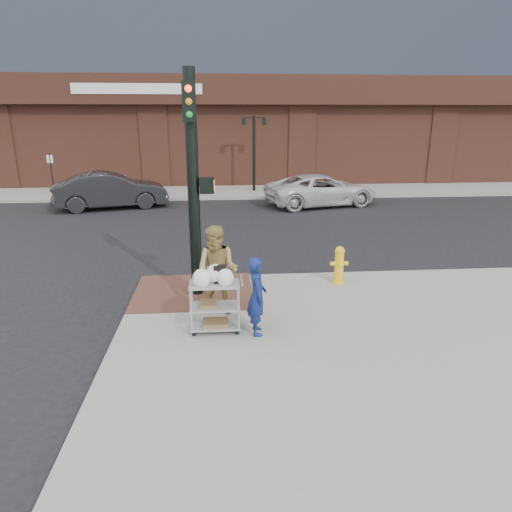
{
  "coord_description": "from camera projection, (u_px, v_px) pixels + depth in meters",
  "views": [
    {
      "loc": [
        0.08,
        -9.36,
        4.2
      ],
      "look_at": [
        0.84,
        0.11,
        1.25
      ],
      "focal_mm": 32.0,
      "sensor_mm": 36.0,
      "label": 1
    }
  ],
  "objects": [
    {
      "name": "woman_blue",
      "position": [
        257.0,
        296.0,
        8.63
      ],
      "size": [
        0.39,
        0.57,
        1.54
      ],
      "primitive_type": "imported",
      "rotation": [
        0.0,
        0.0,
        1.61
      ],
      "color": "navy",
      "rests_on": "sidewalk_near"
    },
    {
      "name": "newsbox_red",
      "position": [
        99.0,
        185.0,
        23.9
      ],
      "size": [
        0.54,
        0.51,
        1.05
      ],
      "primitive_type": "cube",
      "rotation": [
        0.0,
        0.0,
        -0.29
      ],
      "color": "#B0142A",
      "rests_on": "sidewalk_far"
    },
    {
      "name": "traffic_signal_pole",
      "position": [
        194.0,
        180.0,
        10.01
      ],
      "size": [
        0.61,
        0.51,
        5.0
      ],
      "color": "black",
      "rests_on": "sidewalk_near"
    },
    {
      "name": "minivan_white",
      "position": [
        321.0,
        190.0,
        21.85
      ],
      "size": [
        5.79,
        3.7,
        1.49
      ],
      "primitive_type": "imported",
      "rotation": [
        0.0,
        0.0,
        1.82
      ],
      "color": "silver",
      "rests_on": "ground"
    },
    {
      "name": "parking_sign",
      "position": [
        52.0,
        175.0,
        23.41
      ],
      "size": [
        0.05,
        0.05,
        2.2
      ],
      "primitive_type": "cylinder",
      "color": "black",
      "rests_on": "sidewalk_far"
    },
    {
      "name": "lamp_post",
      "position": [
        254.0,
        145.0,
        24.76
      ],
      "size": [
        1.32,
        0.22,
        4.0
      ],
      "color": "black",
      "rests_on": "sidewalk_far"
    },
    {
      "name": "sedan_dark",
      "position": [
        111.0,
        190.0,
        21.17
      ],
      "size": [
        5.39,
        3.03,
        1.68
      ],
      "primitive_type": "imported",
      "rotation": [
        0.0,
        0.0,
        1.83
      ],
      "color": "black",
      "rests_on": "ground"
    },
    {
      "name": "utility_cart",
      "position": [
        215.0,
        302.0,
        8.76
      ],
      "size": [
        0.96,
        0.53,
        1.33
      ],
      "color": "gray",
      "rests_on": "sidewalk_near"
    },
    {
      "name": "brick_curb_ramp",
      "position": [
        194.0,
        291.0,
        10.91
      ],
      "size": [
        2.8,
        2.4,
        0.01
      ],
      "primitive_type": "cube",
      "color": "#533227",
      "rests_on": "sidewalk_near"
    },
    {
      "name": "fire_hydrant",
      "position": [
        339.0,
        264.0,
        11.37
      ],
      "size": [
        0.45,
        0.31,
        0.95
      ],
      "color": "yellow",
      "rests_on": "sidewalk_near"
    },
    {
      "name": "ground",
      "position": [
        219.0,
        312.0,
        10.15
      ],
      "size": [
        220.0,
        220.0,
        0.0
      ],
      "primitive_type": "plane",
      "color": "black",
      "rests_on": "ground"
    },
    {
      "name": "newsbox_blue",
      "position": [
        122.0,
        186.0,
        23.63
      ],
      "size": [
        0.53,
        0.5,
        1.06
      ],
      "primitive_type": "cube",
      "rotation": [
        0.0,
        0.0,
        -0.26
      ],
      "color": "#174598",
      "rests_on": "sidewalk_far"
    },
    {
      "name": "pedestrian_tan",
      "position": [
        218.0,
        271.0,
        9.48
      ],
      "size": [
        1.13,
        1.02,
        1.9
      ],
      "primitive_type": "imported",
      "rotation": [
        0.0,
        0.0,
        -0.41
      ],
      "color": "#9F884B",
      "rests_on": "sidewalk_near"
    },
    {
      "name": "sidewalk_far",
      "position": [
        355.0,
        162.0,
        41.54
      ],
      "size": [
        65.0,
        36.0,
        0.15
      ],
      "primitive_type": "cube",
      "color": "gray",
      "rests_on": "ground"
    },
    {
      "name": "newsbox_yellow",
      "position": [
        112.0,
        185.0,
        24.25
      ],
      "size": [
        0.48,
        0.45,
        0.95
      ],
      "primitive_type": "cube",
      "rotation": [
        0.0,
        0.0,
        0.25
      ],
      "color": "gold",
      "rests_on": "sidewalk_far"
    }
  ]
}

